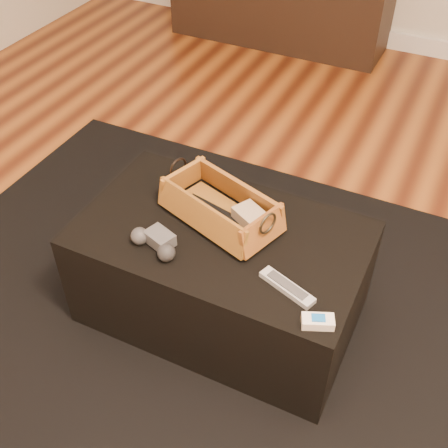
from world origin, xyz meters
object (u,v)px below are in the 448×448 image
at_px(ottoman, 222,273).
at_px(cream_gadget, 318,321).
at_px(silver_remote, 287,287).
at_px(game_controller, 156,242).
at_px(wicker_basket, 220,208).
at_px(tv_remote, 213,212).

bearing_deg(ottoman, cream_gadget, -28.96).
height_order(silver_remote, cream_gadget, cream_gadget).
distance_m(ottoman, game_controller, 0.33).
relative_size(wicker_basket, cream_gadget, 4.54).
distance_m(tv_remote, game_controller, 0.24).
bearing_deg(wicker_basket, game_controller, -119.05).
relative_size(game_controller, silver_remote, 0.97).
bearing_deg(tv_remote, silver_remote, -16.43).
xyz_separation_m(ottoman, cream_gadget, (0.43, -0.24, 0.23)).
bearing_deg(cream_gadget, silver_remote, 145.32).
height_order(tv_remote, cream_gadget, tv_remote).
xyz_separation_m(wicker_basket, silver_remote, (0.33, -0.21, -0.04)).
xyz_separation_m(ottoman, silver_remote, (0.30, -0.15, 0.22)).
bearing_deg(silver_remote, tv_remote, 150.83).
relative_size(tv_remote, wicker_basket, 0.48).
bearing_deg(silver_remote, ottoman, 153.73).
relative_size(silver_remote, cream_gadget, 1.89).
distance_m(ottoman, wicker_basket, 0.27).
distance_m(ottoman, tv_remote, 0.25).
distance_m(tv_remote, silver_remote, 0.41).
bearing_deg(ottoman, tv_remote, 138.34).
distance_m(wicker_basket, cream_gadget, 0.55).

